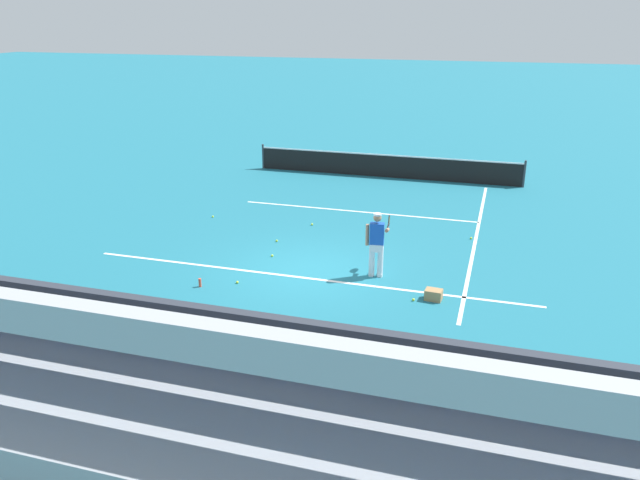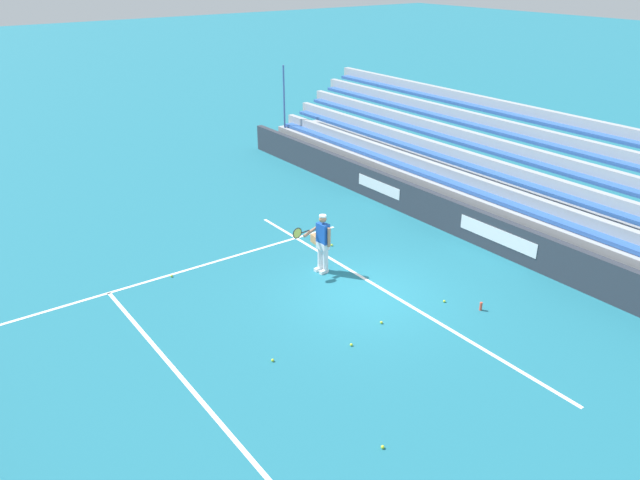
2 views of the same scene
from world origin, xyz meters
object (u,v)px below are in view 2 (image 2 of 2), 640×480
at_px(ball_box_cardboard, 318,239).
at_px(tennis_ball_near_player, 381,322).
at_px(tennis_ball_on_baseline, 444,301).
at_px(tennis_ball_stray_back, 332,245).
at_px(water_bottle, 481,306).
at_px(tennis_ball_far_left, 383,447).
at_px(tennis_player, 322,243).
at_px(tennis_ball_midcourt, 172,276).
at_px(tennis_ball_toward_net, 273,360).
at_px(tennis_ball_far_right, 351,345).

xyz_separation_m(ball_box_cardboard, tennis_ball_near_player, (-4.71, 1.50, -0.10)).
bearing_deg(ball_box_cardboard, tennis_ball_on_baseline, -174.29).
bearing_deg(tennis_ball_stray_back, water_bottle, -172.06).
bearing_deg(tennis_ball_far_left, ball_box_cardboard, -28.40).
bearing_deg(tennis_player, tennis_ball_midcourt, 58.72).
height_order(tennis_ball_toward_net, tennis_ball_far_right, same).
height_order(tennis_player, tennis_ball_far_left, tennis_player).
relative_size(tennis_ball_stray_back, tennis_ball_on_baseline, 1.00).
relative_size(tennis_player, water_bottle, 7.80).
bearing_deg(tennis_ball_far_left, tennis_player, -27.33).
xyz_separation_m(tennis_ball_stray_back, tennis_ball_on_baseline, (-4.45, -0.28, 0.00)).
height_order(tennis_ball_midcourt, tennis_ball_far_left, same).
bearing_deg(tennis_ball_on_baseline, tennis_player, 24.89).
relative_size(tennis_ball_toward_net, tennis_ball_far_right, 1.00).
bearing_deg(ball_box_cardboard, tennis_ball_midcourt, 83.08).
bearing_deg(tennis_player, tennis_ball_far_left, 152.67).
relative_size(ball_box_cardboard, tennis_ball_far_right, 6.06).
height_order(ball_box_cardboard, tennis_ball_far_left, ball_box_cardboard).
bearing_deg(tennis_ball_midcourt, tennis_ball_toward_net, -178.22).
xyz_separation_m(tennis_ball_far_right, tennis_ball_near_player, (0.31, -1.19, 0.00)).
distance_m(tennis_ball_far_right, tennis_ball_near_player, 1.23).
distance_m(tennis_ball_toward_net, tennis_ball_far_right, 1.86).
distance_m(tennis_ball_on_baseline, water_bottle, 0.93).
xyz_separation_m(ball_box_cardboard, water_bottle, (-5.71, -0.94, -0.02)).
height_order(tennis_ball_far_left, tennis_ball_toward_net, same).
bearing_deg(tennis_ball_far_right, tennis_ball_toward_net, 72.71).
distance_m(tennis_ball_midcourt, water_bottle, 8.38).
xyz_separation_m(tennis_ball_midcourt, tennis_ball_on_baseline, (-5.45, -5.11, 0.00)).
xyz_separation_m(tennis_ball_far_right, water_bottle, (-0.69, -3.63, 0.08)).
bearing_deg(water_bottle, tennis_ball_stray_back, 7.94).
relative_size(tennis_ball_toward_net, water_bottle, 0.30).
height_order(tennis_ball_on_baseline, tennis_ball_near_player, same).
relative_size(tennis_ball_far_left, tennis_ball_far_right, 1.00).
xyz_separation_m(tennis_ball_far_left, water_bottle, (2.20, -5.22, 0.08)).
relative_size(tennis_ball_on_baseline, tennis_ball_far_left, 1.00).
distance_m(tennis_player, tennis_ball_far_left, 7.13).
bearing_deg(tennis_ball_midcourt, tennis_ball_on_baseline, -136.86).
bearing_deg(tennis_ball_stray_back, tennis_ball_far_left, 148.98).
bearing_deg(tennis_ball_toward_net, tennis_ball_on_baseline, -94.93).
relative_size(tennis_ball_midcourt, tennis_ball_far_right, 1.00).
height_order(tennis_player, water_bottle, tennis_player).
bearing_deg(tennis_ball_far_right, water_bottle, -100.68).
bearing_deg(tennis_ball_on_baseline, tennis_ball_near_player, 84.66).
bearing_deg(tennis_ball_toward_net, ball_box_cardboard, -45.00).
xyz_separation_m(tennis_ball_stray_back, tennis_ball_far_left, (-7.46, 4.49, 0.00)).
distance_m(ball_box_cardboard, tennis_ball_midcourt, 4.66).
bearing_deg(tennis_ball_near_player, tennis_ball_far_left, 139.05).
bearing_deg(water_bottle, tennis_ball_far_right, 79.32).
height_order(tennis_player, ball_box_cardboard, tennis_player).
bearing_deg(tennis_ball_midcourt, tennis_ball_stray_back, -101.76).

